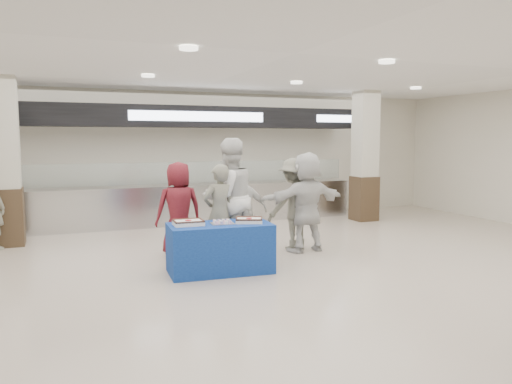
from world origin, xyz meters
name	(u,v)px	position (x,y,z in m)	size (l,w,h in m)	color
ground	(294,281)	(0.00, 0.00, 0.00)	(14.00, 14.00, 0.00)	beige
serving_line	(196,175)	(0.00, 5.40, 1.16)	(8.70, 0.85, 2.80)	#B9BCC1
column_left	(6,166)	(-4.00, 4.20, 1.53)	(0.55, 0.55, 3.20)	#352618
column_right	(365,159)	(4.00, 4.20, 1.53)	(0.55, 0.55, 3.20)	#352618
display_table	(220,248)	(-0.83, 0.87, 0.38)	(1.55, 0.78, 0.75)	#163E97
sheet_cake_left	(188,222)	(-1.31, 0.93, 0.80)	(0.45, 0.35, 0.09)	white
sheet_cake_right	(249,220)	(-0.38, 0.81, 0.79)	(0.49, 0.44, 0.09)	white
cupcake_tray	(222,222)	(-0.80, 0.85, 0.78)	(0.37, 0.29, 0.06)	#B0AFB4
civilian_maroon	(179,209)	(-1.16, 2.20, 0.82)	(0.80, 0.52, 1.64)	maroon
soldier_a	(219,213)	(-0.62, 1.56, 0.81)	(0.59, 0.39, 1.62)	slate
chef_tall	(229,198)	(-0.36, 1.83, 1.02)	(1.00, 0.78, 2.05)	white
chef_short	(244,211)	(0.00, 2.08, 0.74)	(0.87, 0.36, 1.49)	white
soldier_b	(295,204)	(0.95, 1.92, 0.84)	(1.09, 0.63, 1.68)	slate
civilian_white	(306,202)	(1.05, 1.66, 0.90)	(1.67, 0.53, 1.81)	silver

